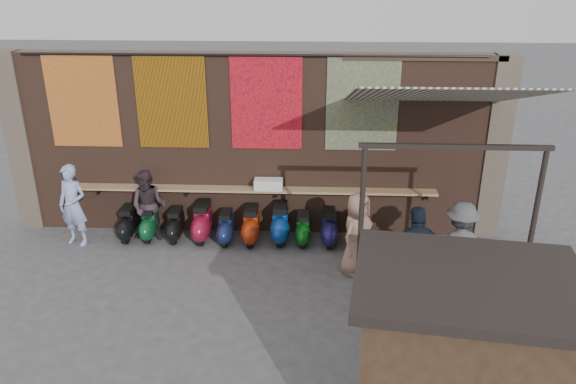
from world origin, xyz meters
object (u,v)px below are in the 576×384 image
at_px(scooter_stool_2, 176,225).
at_px(shopper_navy, 416,256).
at_px(scooter_stool_5, 251,226).
at_px(shopper_grey, 459,247).
at_px(diner_right, 149,206).
at_px(shopper_tan, 357,234).
at_px(shelf_box, 268,184).
at_px(scooter_stool_0, 128,223).
at_px(scooter_stool_6, 280,224).
at_px(scooter_stool_4, 226,227).
at_px(scooter_stool_7, 303,229).
at_px(scooter_stool_9, 356,229).
at_px(scooter_stool_1, 150,224).
at_px(market_stall, 457,375).
at_px(diner_left, 73,205).
at_px(scooter_stool_3, 203,222).
at_px(scooter_stool_8, 329,228).

height_order(scooter_stool_2, shopper_navy, shopper_navy).
height_order(scooter_stool_5, shopper_grey, shopper_grey).
relative_size(scooter_stool_5, diner_right, 0.52).
height_order(scooter_stool_5, shopper_tan, shopper_tan).
relative_size(shelf_box, scooter_stool_0, 0.81).
relative_size(scooter_stool_6, shopper_navy, 0.47).
height_order(shelf_box, scooter_stool_4, shelf_box).
bearing_deg(scooter_stool_5, scooter_stool_7, -0.10).
height_order(shelf_box, scooter_stool_5, shelf_box).
height_order(scooter_stool_2, scooter_stool_9, scooter_stool_2).
xyz_separation_m(scooter_stool_1, shopper_tan, (4.47, -1.27, 0.49)).
xyz_separation_m(shelf_box, market_stall, (2.70, -5.93, -0.02)).
bearing_deg(shopper_tan, scooter_stool_7, 78.93).
bearing_deg(scooter_stool_7, diner_left, -177.43).
distance_m(scooter_stool_1, market_stall, 7.84).
xyz_separation_m(scooter_stool_3, scooter_stool_6, (1.72, -0.00, -0.00)).
relative_size(shelf_box, scooter_stool_4, 0.85).
xyz_separation_m(shelf_box, scooter_stool_2, (-2.05, -0.29, -0.89)).
height_order(scooter_stool_8, diner_left, diner_left).
bearing_deg(scooter_stool_9, scooter_stool_3, 178.80).
bearing_deg(shopper_grey, shopper_tan, -14.62).
bearing_deg(market_stall, scooter_stool_8, 111.56).
relative_size(scooter_stool_6, market_stall, 0.36).
distance_m(shelf_box, scooter_stool_7, 1.23).
distance_m(scooter_stool_3, scooter_stool_8, 2.79).
xyz_separation_m(scooter_stool_2, market_stall, (4.74, -5.64, 0.87)).
xyz_separation_m(scooter_stool_4, market_stall, (3.62, -5.59, 0.88)).
distance_m(shelf_box, market_stall, 6.52).
relative_size(scooter_stool_0, scooter_stool_2, 1.04).
height_order(scooter_stool_8, market_stall, market_stall).
height_order(scooter_stool_3, scooter_stool_7, scooter_stool_3).
distance_m(scooter_stool_4, shopper_grey, 4.92).
bearing_deg(shelf_box, shopper_navy, -42.18).
distance_m(scooter_stool_4, scooter_stool_5, 0.56).
relative_size(scooter_stool_7, shopper_navy, 0.38).
bearing_deg(diner_left, scooter_stool_7, 18.42).
height_order(scooter_stool_1, diner_left, diner_left).
bearing_deg(scooter_stool_0, diner_right, -2.14).
distance_m(scooter_stool_5, shopper_tan, 2.54).
height_order(scooter_stool_1, scooter_stool_6, scooter_stool_6).
relative_size(scooter_stool_1, scooter_stool_9, 1.03).
distance_m(scooter_stool_9, market_stall, 5.73).
height_order(scooter_stool_0, diner_left, diner_left).
relative_size(scooter_stool_6, diner_left, 0.49).
height_order(scooter_stool_5, scooter_stool_7, scooter_stool_5).
relative_size(scooter_stool_8, shopper_navy, 0.42).
relative_size(scooter_stool_8, shopper_grey, 0.45).
height_order(scooter_stool_0, scooter_stool_8, scooter_stool_8).
distance_m(shopper_grey, market_stall, 4.04).
xyz_separation_m(shopper_grey, shopper_tan, (-1.84, 0.50, -0.03)).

